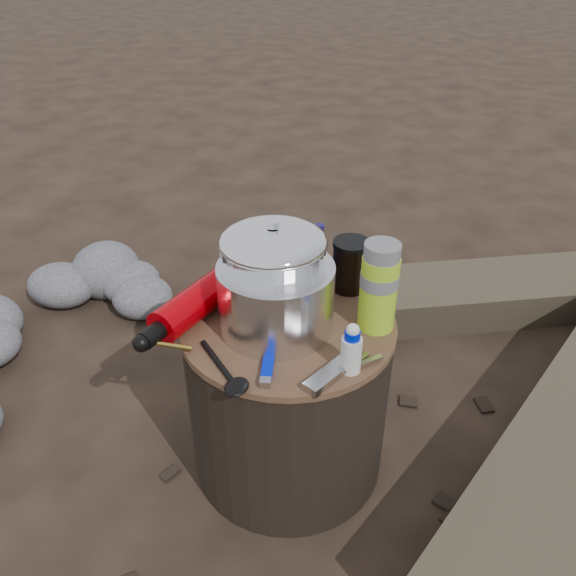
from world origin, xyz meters
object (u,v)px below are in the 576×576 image
(stump, at_px, (288,395))
(camping_pot, at_px, (273,273))
(travel_mug, at_px, (350,266))
(thermos, at_px, (379,287))
(fuel_bottle, at_px, (198,301))

(stump, xyz_separation_m, camping_pot, (-0.04, 0.01, 0.30))
(stump, height_order, camping_pot, camping_pot)
(stump, bearing_deg, travel_mug, 64.55)
(stump, distance_m, travel_mug, 0.32)
(thermos, distance_m, travel_mug, 0.15)
(fuel_bottle, distance_m, travel_mug, 0.33)
(travel_mug, bearing_deg, thermos, -52.52)
(stump, relative_size, travel_mug, 3.82)
(fuel_bottle, bearing_deg, travel_mug, 50.21)
(fuel_bottle, relative_size, travel_mug, 2.55)
(camping_pot, distance_m, fuel_bottle, 0.17)
(camping_pot, relative_size, thermos, 1.11)
(stump, relative_size, fuel_bottle, 1.49)
(thermos, bearing_deg, fuel_bottle, -164.31)
(stump, height_order, thermos, thermos)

